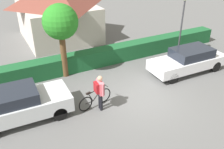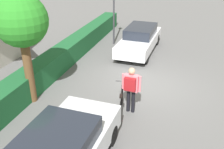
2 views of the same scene
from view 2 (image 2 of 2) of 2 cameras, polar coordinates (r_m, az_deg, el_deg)
name	(u,v)px [view 2 (image 2 of 2)]	position (r m, az deg, el deg)	size (l,w,h in m)	color
ground_plane	(148,85)	(11.35, 7.97, -2.40)	(60.00, 60.00, 0.00)	#5B5B5B
hedge_row	(55,63)	(12.52, -12.47, 2.59)	(17.55, 0.90, 1.01)	#1A542B
parked_car_near	(63,149)	(6.93, -10.78, -15.84)	(4.05, 1.91, 1.48)	silver
parked_car_far	(140,39)	(14.85, 6.12, 7.79)	(4.64, 1.80, 1.43)	silver
bicycle	(121,102)	(9.33, 2.07, -6.07)	(1.79, 0.59, 0.98)	black
person_rider	(131,86)	(9.00, 4.19, -2.53)	(0.37, 0.69, 1.74)	black
street_lamp	(114,1)	(15.60, 0.41, 15.77)	(0.28, 0.28, 3.96)	#38383D
tree_kerbside	(21,23)	(9.47, -19.33, 10.73)	(1.86, 1.86, 4.09)	brown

